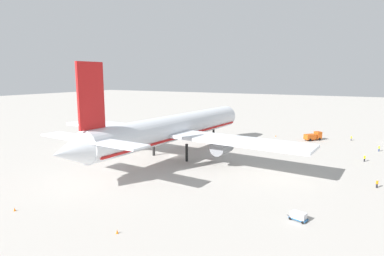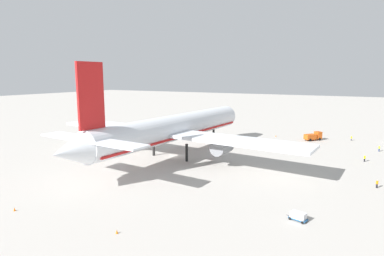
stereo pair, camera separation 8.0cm
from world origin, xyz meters
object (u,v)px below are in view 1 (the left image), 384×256
ground_worker_4 (351,138)px  traffic_cone_1 (15,209)px  ground_worker_3 (377,184)px  traffic_cone_2 (117,232)px  traffic_cone_0 (194,129)px  traffic_cone_4 (169,126)px  baggage_cart_0 (298,216)px  ground_worker_1 (365,158)px  service_truck_2 (313,136)px  baggage_cart_1 (110,130)px  traffic_cone_3 (276,136)px  ground_worker_0 (379,148)px  airliner (173,129)px

ground_worker_4 → traffic_cone_1: bearing=152.9°
ground_worker_3 → traffic_cone_2: size_ratio=2.92×
traffic_cone_0 → traffic_cone_4: 14.06m
traffic_cone_2 → traffic_cone_4: 93.53m
traffic_cone_0 → traffic_cone_2: same height
baggage_cart_0 → traffic_cone_4: bearing=44.5°
ground_worker_4 → traffic_cone_4: bearing=92.6°
ground_worker_1 → baggage_cart_0: bearing=168.6°
service_truck_2 → traffic_cone_2: service_truck_2 is taller
traffic_cone_4 → baggage_cart_1: bearing=151.3°
ground_worker_3 → traffic_cone_3: bearing=34.9°
ground_worker_1 → ground_worker_4: ground_worker_1 is taller
baggage_cart_0 → ground_worker_0: (56.35, -12.06, 0.17)m
traffic_cone_0 → traffic_cone_2: 84.92m
ground_worker_0 → traffic_cone_0: 64.03m
traffic_cone_1 → traffic_cone_3: (82.91, -21.01, 0.00)m
ground_worker_1 → traffic_cone_0: bearing=70.5°
baggage_cart_0 → ground_worker_1: size_ratio=1.94×
airliner → traffic_cone_2: (-39.14, -15.14, -7.34)m
traffic_cone_1 → airliner: bearing=-5.9°
airliner → traffic_cone_3: bearing=-22.0°
baggage_cart_0 → traffic_cone_2: bearing=127.3°
airliner → traffic_cone_3: 45.46m
service_truck_2 → traffic_cone_1: service_truck_2 is taller
ground_worker_1 → traffic_cone_4: (24.38, 73.78, -0.58)m
baggage_cart_1 → ground_worker_1: bearing=-91.2°
traffic_cone_3 → traffic_cone_4: (1.64, 45.89, 0.00)m
ground_worker_1 → traffic_cone_4: ground_worker_1 is taller
ground_worker_3 → ground_worker_4: ground_worker_4 is taller
service_truck_2 → traffic_cone_2: 81.42m
traffic_cone_4 → ground_worker_4: bearing=-87.4°
ground_worker_1 → traffic_cone_4: 77.70m
baggage_cart_1 → traffic_cone_4: baggage_cart_1 is taller
service_truck_2 → ground_worker_0: 20.38m
baggage_cart_0 → traffic_cone_3: (64.75, 19.40, -0.43)m
baggage_cart_1 → ground_worker_0: size_ratio=1.77×
traffic_cone_3 → airliner: bearing=158.0°
traffic_cone_4 → service_truck_2: bearing=-92.2°
ground_worker_0 → traffic_cone_0: ground_worker_0 is taller
service_truck_2 → ground_worker_1: service_truck_2 is taller
baggage_cart_0 → ground_worker_1: bearing=-11.4°
ground_worker_1 → traffic_cone_1: 77.53m
baggage_cart_1 → traffic_cone_0: 32.47m
ground_worker_1 → traffic_cone_2: bearing=153.0°
baggage_cart_0 → ground_worker_1: 42.86m
baggage_cart_0 → baggage_cart_1: 89.17m
baggage_cart_0 → ground_worker_3: (21.64, -10.69, 0.11)m
ground_worker_4 → traffic_cone_3: ground_worker_4 is taller
traffic_cone_1 → traffic_cone_4: bearing=16.4°
ground_worker_1 → traffic_cone_2: size_ratio=3.06×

